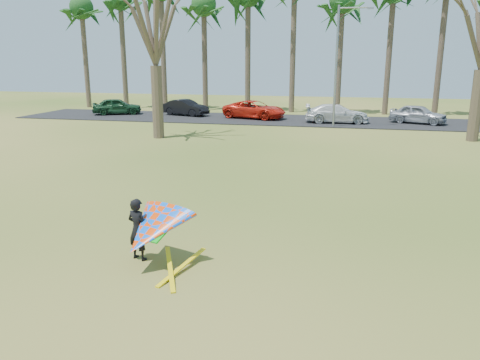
% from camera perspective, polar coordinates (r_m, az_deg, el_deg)
% --- Properties ---
extents(ground, '(100.00, 100.00, 0.00)m').
position_cam_1_polar(ground, '(12.20, -2.14, -7.30)').
color(ground, '#2A5512').
rests_on(ground, ground).
extents(parking_strip, '(46.00, 7.00, 0.06)m').
position_cam_1_polar(parking_strip, '(36.33, 8.27, 7.18)').
color(parking_strip, black).
rests_on(parking_strip, ground).
extents(palm_0, '(4.84, 4.84, 10.84)m').
position_cam_1_polar(palm_0, '(49.04, -18.75, 19.15)').
color(palm_0, brown).
rests_on(palm_0, ground).
extents(palm_1, '(4.84, 4.84, 11.54)m').
position_cam_1_polar(palm_1, '(47.20, -14.40, 20.48)').
color(palm_1, '#4E3F2E').
rests_on(palm_1, ground).
extents(palm_3, '(4.84, 4.84, 10.84)m').
position_cam_1_polar(palm_3, '(44.15, -4.44, 20.43)').
color(palm_3, '#47392A').
rests_on(palm_3, ground).
extents(palm_6, '(4.84, 4.84, 10.84)m').
position_cam_1_polar(palm_6, '(42.20, 12.40, 20.44)').
color(palm_6, brown).
rests_on(palm_6, ground).
extents(bare_tree_left, '(6.60, 6.60, 9.70)m').
position_cam_1_polar(bare_tree_left, '(28.27, -10.48, 19.07)').
color(bare_tree_left, '#46362A').
rests_on(bare_tree_left, ground).
extents(streetlight, '(2.28, 0.18, 8.00)m').
position_cam_1_polar(streetlight, '(32.94, 11.95, 14.04)').
color(streetlight, gray).
rests_on(streetlight, ground).
extents(car_0, '(4.31, 3.11, 1.36)m').
position_cam_1_polar(car_0, '(41.17, -14.76, 8.69)').
color(car_0, '#183C21').
rests_on(car_0, parking_strip).
extents(car_1, '(4.17, 2.47, 1.30)m').
position_cam_1_polar(car_1, '(39.34, -6.64, 8.78)').
color(car_1, black).
rests_on(car_1, parking_strip).
extents(car_2, '(5.37, 3.55, 1.37)m').
position_cam_1_polar(car_2, '(37.08, 1.78, 8.58)').
color(car_2, red).
rests_on(car_2, parking_strip).
extents(car_3, '(4.71, 2.25, 1.33)m').
position_cam_1_polar(car_3, '(35.19, 11.74, 7.94)').
color(car_3, silver).
rests_on(car_3, parking_strip).
extents(car_4, '(4.25, 2.92, 1.34)m').
position_cam_1_polar(car_4, '(36.40, 20.90, 7.52)').
color(car_4, '#92969F').
rests_on(car_4, parking_strip).
extents(kite_flyer, '(2.13, 2.39, 2.02)m').
position_cam_1_polar(kite_flyer, '(10.67, -10.86, -5.99)').
color(kite_flyer, black).
rests_on(kite_flyer, ground).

